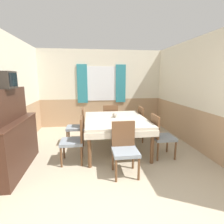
# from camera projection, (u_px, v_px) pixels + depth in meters

# --- Properties ---
(wall_back) EXTENTS (4.53, 0.10, 2.60)m
(wall_back) POSITION_uv_depth(u_px,v_px,m) (101.00, 88.00, 6.02)
(wall_back) COLOR silver
(wall_back) RESTS_ON ground_plane
(wall_left) EXTENTS (0.05, 4.97, 2.60)m
(wall_left) POSITION_uv_depth(u_px,v_px,m) (6.00, 97.00, 3.51)
(wall_left) COLOR silver
(wall_left) RESTS_ON ground_plane
(wall_right) EXTENTS (0.05, 4.97, 2.60)m
(wall_right) POSITION_uv_depth(u_px,v_px,m) (198.00, 94.00, 4.06)
(wall_right) COLOR silver
(wall_right) RESTS_ON ground_plane
(dining_table) EXTENTS (1.41, 1.73, 0.76)m
(dining_table) POSITION_uv_depth(u_px,v_px,m) (115.00, 123.00, 4.04)
(dining_table) COLOR beige
(dining_table) RESTS_ON ground_plane
(chair_left_far) EXTENTS (0.44, 0.44, 0.92)m
(chair_left_far) POSITION_uv_depth(u_px,v_px,m) (78.00, 125.00, 4.44)
(chair_left_far) COLOR brown
(chair_left_far) RESTS_ON ground_plane
(chair_right_far) EXTENTS (0.44, 0.44, 0.92)m
(chair_right_far) POSITION_uv_depth(u_px,v_px,m) (145.00, 123.00, 4.67)
(chair_right_far) COLOR brown
(chair_right_far) RESTS_ON ground_plane
(chair_head_window) EXTENTS (0.44, 0.44, 0.92)m
(chair_head_window) POSITION_uv_depth(u_px,v_px,m) (110.00, 119.00, 5.09)
(chair_head_window) COLOR brown
(chair_head_window) RESTS_ON ground_plane
(chair_head_near) EXTENTS (0.44, 0.44, 0.92)m
(chair_head_near) POSITION_uv_depth(u_px,v_px,m) (125.00, 147.00, 3.06)
(chair_head_near) COLOR brown
(chair_head_near) RESTS_ON ground_plane
(chair_right_near) EXTENTS (0.44, 0.44, 0.92)m
(chair_right_near) POSITION_uv_depth(u_px,v_px,m) (160.00, 135.00, 3.70)
(chair_right_near) COLOR brown
(chair_right_near) RESTS_ON ground_plane
(chair_left_near) EXTENTS (0.44, 0.44, 0.92)m
(chair_left_near) POSITION_uv_depth(u_px,v_px,m) (75.00, 138.00, 3.47)
(chair_left_near) COLOR brown
(chair_left_near) RESTS_ON ground_plane
(sideboard) EXTENTS (0.46, 1.51, 1.50)m
(sideboard) POSITION_uv_depth(u_px,v_px,m) (11.00, 137.00, 3.12)
(sideboard) COLOR #3D2319
(sideboard) RESTS_ON ground_plane
(tv) EXTENTS (0.29, 0.37, 0.29)m
(tv) POSITION_uv_depth(u_px,v_px,m) (4.00, 80.00, 2.91)
(tv) COLOR #2D2823
(tv) RESTS_ON sideboard
(vase) EXTENTS (0.11, 0.11, 0.11)m
(vase) POSITION_uv_depth(u_px,v_px,m) (115.00, 115.00, 4.10)
(vase) COLOR #A39989
(vase) RESTS_ON dining_table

